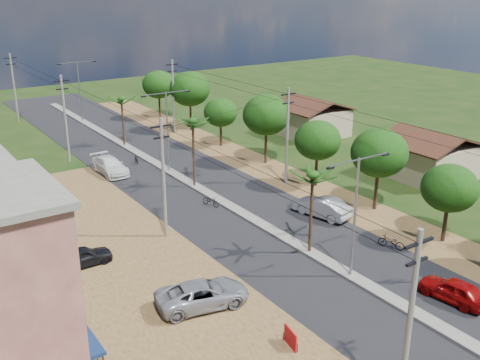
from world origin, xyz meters
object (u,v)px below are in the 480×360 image
object	(u,v)px
car_silver_mid	(322,207)
car_parked_silver	(203,295)
roadside_sign	(290,338)
car_white_far	(110,166)
car_parked_dark	(83,257)
moto_rider_east	(391,242)
car_red_near	(453,290)

from	to	relation	value
car_silver_mid	car_parked_silver	xyz separation A→B (m)	(-14.55, -5.92, -0.04)
roadside_sign	car_white_far	bearing A→B (deg)	96.01
car_parked_dark	moto_rider_east	distance (m)	21.19
car_red_near	car_white_far	xyz separation A→B (m)	(-7.96, 33.29, 0.08)
car_white_far	car_parked_dark	size ratio (longest dim) A/B	1.41
car_white_far	moto_rider_east	bearing A→B (deg)	-71.01
car_white_far	car_parked_silver	world-z (taller)	car_white_far
car_parked_silver	moto_rider_east	distance (m)	14.79
car_white_far	moto_rider_east	xyz separation A→B (m)	(10.20, -26.59, -0.28)
car_parked_silver	car_silver_mid	bearing A→B (deg)	-56.41
car_red_near	moto_rider_east	distance (m)	7.07
car_silver_mid	car_parked_dark	distance (m)	18.80
car_white_far	car_parked_silver	bearing A→B (deg)	-102.12
car_parked_dark	roadside_sign	bearing A→B (deg)	-157.68
car_red_near	car_parked_silver	size ratio (longest dim) A/B	0.75
car_parked_dark	roadside_sign	world-z (taller)	car_parked_dark
car_silver_mid	car_parked_silver	distance (m)	15.71
car_silver_mid	car_white_far	distance (m)	21.97
car_white_far	car_parked_silver	xyz separation A→B (m)	(-4.55, -25.48, -0.03)
moto_rider_east	roadside_sign	bearing A→B (deg)	-1.49
roadside_sign	moto_rider_east	bearing A→B (deg)	31.18
car_red_near	car_parked_dark	bearing A→B (deg)	-52.21
car_white_far	roadside_sign	bearing A→B (deg)	-97.04
car_red_near	car_white_far	size ratio (longest dim) A/B	0.76
car_silver_mid	car_white_far	bearing A→B (deg)	-75.83
car_silver_mid	car_parked_silver	world-z (taller)	car_silver_mid
car_red_near	car_silver_mid	xyz separation A→B (m)	(2.04, 13.73, 0.10)
car_white_far	car_parked_dark	distance (m)	18.88
car_parked_silver	car_parked_dark	xyz separation A→B (m)	(-4.05, 8.67, -0.11)
car_parked_silver	roadside_sign	world-z (taller)	car_parked_silver
moto_rider_east	roadside_sign	xyz separation A→B (m)	(-12.97, -4.75, 0.02)
car_white_far	car_silver_mid	bearing A→B (deg)	-64.92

